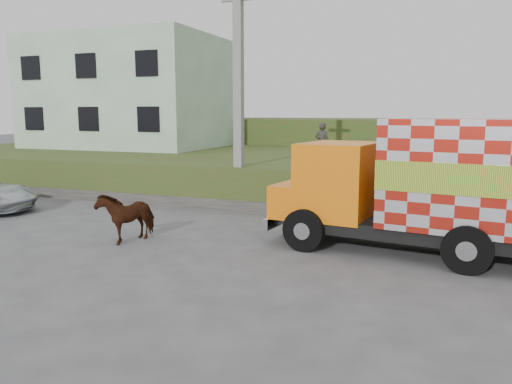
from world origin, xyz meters
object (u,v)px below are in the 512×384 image
at_px(cow, 127,216).
at_px(pedestrian, 322,143).
at_px(utility_pole, 239,93).
at_px(cargo_truck, 439,187).

xyz_separation_m(cow, pedestrian, (3.59, 7.33, 1.60)).
distance_m(utility_pole, cargo_truck, 8.14).
bearing_deg(pedestrian, utility_pole, 47.84).
bearing_deg(utility_pole, pedestrian, 39.43).
distance_m(utility_pole, cow, 6.36).
distance_m(cargo_truck, pedestrian, 7.32).
height_order(cow, pedestrian, pedestrian).
bearing_deg(cow, utility_pole, 93.28).
distance_m(utility_pole, pedestrian, 3.72).
distance_m(cow, pedestrian, 8.32).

